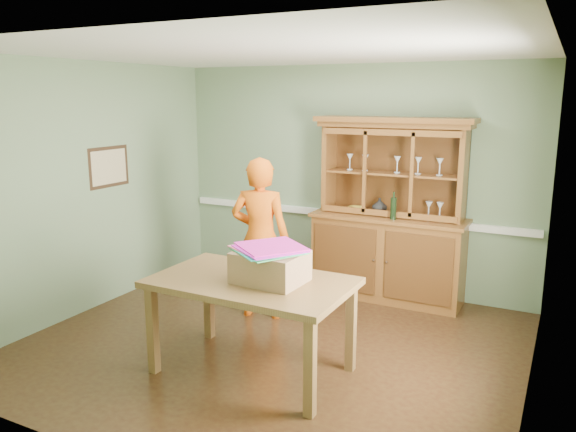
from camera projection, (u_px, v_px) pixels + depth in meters
The scene contains 14 objects.
floor at pixel (271, 345), 5.37m from camera, with size 4.50×4.50×0.00m, color #402C14.
ceiling at pixel (269, 52), 4.80m from camera, with size 4.50×4.50×0.00m, color white.
wall_back at pixel (350, 178), 6.83m from camera, with size 4.50×4.50×0.00m, color gray.
wall_left at pixel (89, 188), 6.08m from camera, with size 4.00×4.00×0.00m, color gray.
wall_right at pixel (541, 233), 4.08m from camera, with size 4.00×4.00×0.00m, color gray.
wall_front at pixel (109, 264), 3.34m from camera, with size 4.50×4.50×0.00m, color gray.
chair_rail at pixel (348, 215), 6.90m from camera, with size 4.41×0.05×0.08m, color white.
framed_map at pixel (109, 167), 6.29m from camera, with size 0.03×0.60×0.46m.
window_panel at pixel (537, 221), 3.80m from camera, with size 0.03×0.96×1.36m.
china_hutch at pixel (389, 236), 6.48m from camera, with size 1.79×0.59×2.10m.
dining_table at pixel (252, 291), 4.71m from camera, with size 1.67×1.01×0.83m.
cardboard_box at pixel (270, 267), 4.61m from camera, with size 0.55×0.44×0.26m, color #956B4D.
kite_stack at pixel (269, 249), 4.58m from camera, with size 0.67×0.67×0.04m.
person at pixel (260, 238), 5.92m from camera, with size 0.63×0.41×1.72m, color orange.
Camera 1 is at (2.41, -4.37, 2.33)m, focal length 35.00 mm.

